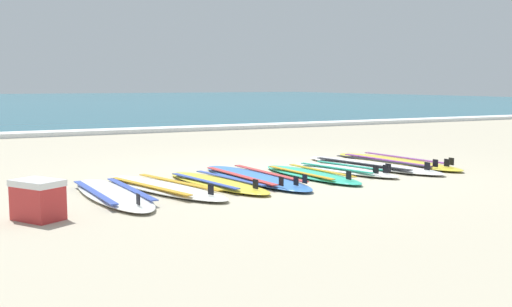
% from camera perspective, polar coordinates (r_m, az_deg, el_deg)
% --- Properties ---
extents(ground_plane, '(80.00, 80.00, 0.00)m').
position_cam_1_polar(ground_plane, '(8.49, 2.45, -1.87)').
color(ground_plane, '#B7AD93').
extents(sea, '(80.00, 60.00, 0.10)m').
position_cam_1_polar(sea, '(45.04, -21.59, 4.70)').
color(sea, '#23667A').
rests_on(sea, ground).
extents(wave_foam_strip, '(80.00, 0.73, 0.11)m').
position_cam_1_polar(wave_foam_strip, '(15.79, -11.63, 2.18)').
color(wave_foam_strip, white).
rests_on(wave_foam_strip, ground).
extents(surfboard_0, '(0.69, 2.34, 0.18)m').
position_cam_1_polar(surfboard_0, '(6.89, -13.60, -3.76)').
color(surfboard_0, silver).
rests_on(surfboard_0, ground).
extents(surfboard_1, '(1.20, 2.39, 0.18)m').
position_cam_1_polar(surfboard_1, '(7.20, -8.85, -3.21)').
color(surfboard_1, silver).
rests_on(surfboard_1, ground).
extents(surfboard_2, '(0.89, 2.15, 0.18)m').
position_cam_1_polar(surfboard_2, '(7.47, -3.81, -2.78)').
color(surfboard_2, yellow).
rests_on(surfboard_2, ground).
extents(surfboard_3, '(0.80, 2.52, 0.18)m').
position_cam_1_polar(surfboard_3, '(7.86, -0.16, -2.29)').
color(surfboard_3, '#3875CC').
rests_on(surfboard_3, ground).
extents(surfboard_4, '(0.69, 2.04, 0.18)m').
position_cam_1_polar(surfboard_4, '(8.15, 5.27, -2.00)').
color(surfboard_4, '#2DB793').
rests_on(surfboard_4, ground).
extents(surfboard_5, '(0.91, 1.98, 0.18)m').
position_cam_1_polar(surfboard_5, '(8.66, 8.41, -1.52)').
color(surfboard_5, white).
rests_on(surfboard_5, ground).
extents(surfboard_6, '(1.17, 2.64, 0.18)m').
position_cam_1_polar(surfboard_6, '(9.22, 11.01, -1.08)').
color(surfboard_6, white).
rests_on(surfboard_6, ground).
extents(surfboard_7, '(0.93, 2.62, 0.18)m').
position_cam_1_polar(surfboard_7, '(9.72, 13.25, -0.74)').
color(surfboard_7, yellow).
rests_on(surfboard_7, ground).
extents(cooler_box, '(0.51, 0.55, 0.38)m').
position_cam_1_polar(cooler_box, '(5.91, -20.20, -4.18)').
color(cooler_box, red).
rests_on(cooler_box, ground).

